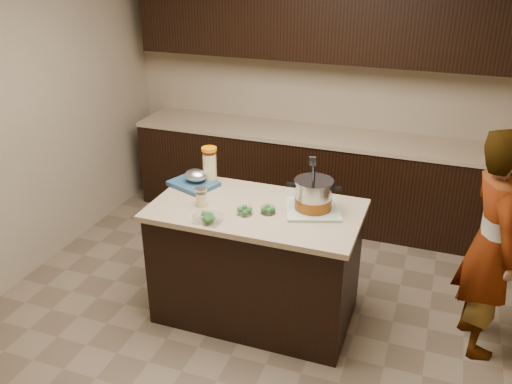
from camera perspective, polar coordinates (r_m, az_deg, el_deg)
ground_plane at (r=4.24m, az=0.00°, el=-12.58°), size 4.00×4.00×0.00m
room_shell at (r=3.47m, az=0.00°, el=10.45°), size 4.04×4.04×2.72m
back_cabinets at (r=5.29m, az=6.47°, el=6.74°), size 3.60×0.63×2.33m
island at (r=3.98m, az=0.00°, el=-7.42°), size 1.46×0.81×0.90m
dish_towel at (r=3.74m, az=5.99°, el=-1.82°), size 0.46×0.46×0.02m
stock_pot at (r=3.69m, az=6.06°, el=-0.46°), size 0.37×0.30×0.38m
lemonade_pitcher at (r=4.11m, az=-4.89°, el=2.67°), size 0.14×0.14×0.28m
mason_jar at (r=3.78m, az=-5.77°, el=-0.57°), size 0.10×0.10×0.14m
broccoli_tub_left at (r=3.68m, az=1.29°, el=-1.91°), size 0.12×0.12×0.05m
broccoli_tub_right at (r=3.66m, az=-1.20°, el=-2.03°), size 0.12×0.12×0.05m
broccoli_tub_rect at (r=3.57m, az=-5.07°, el=-2.77°), size 0.17×0.13×0.06m
blue_tray at (r=4.10m, az=-6.50°, el=1.20°), size 0.40×0.36×0.13m
person at (r=3.85m, az=23.57°, el=-5.11°), size 0.52×0.66×1.58m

